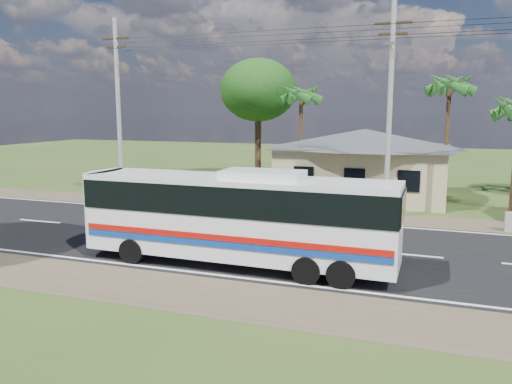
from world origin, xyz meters
TOP-DOWN VIEW (x-y plane):
  - ground at (0.00, 0.00)m, footprint 120.00×120.00m
  - road at (0.00, 0.00)m, footprint 120.00×16.00m
  - house at (1.00, 13.00)m, footprint 12.40×10.00m
  - utility_poles at (2.67, 6.49)m, footprint 32.80×2.22m
  - palm_mid at (6.00, 15.50)m, footprint 2.80×2.80m
  - palm_far at (-4.00, 16.00)m, footprint 2.80×2.80m
  - tree_behind_house at (-8.00, 18.00)m, footprint 6.00×6.00m
  - coach_bus at (-1.33, -3.44)m, footprint 11.39×2.57m

SIDE VIEW (x-z plane):
  - ground at x=0.00m, z-range 0.00..0.00m
  - road at x=0.00m, z-range -0.01..0.02m
  - coach_bus at x=-1.33m, z-range 0.25..3.78m
  - house at x=1.00m, z-range 0.14..5.14m
  - utility_poles at x=2.67m, z-range 0.27..11.27m
  - palm_far at x=-4.00m, z-range 2.83..10.53m
  - tree_behind_house at x=-8.00m, z-range 2.31..11.92m
  - palm_mid at x=6.00m, z-range 3.06..11.26m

